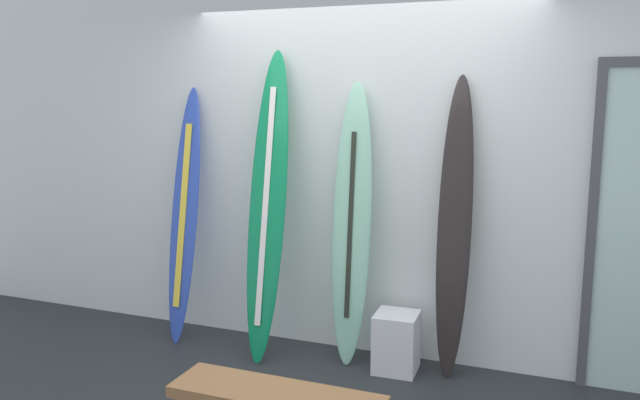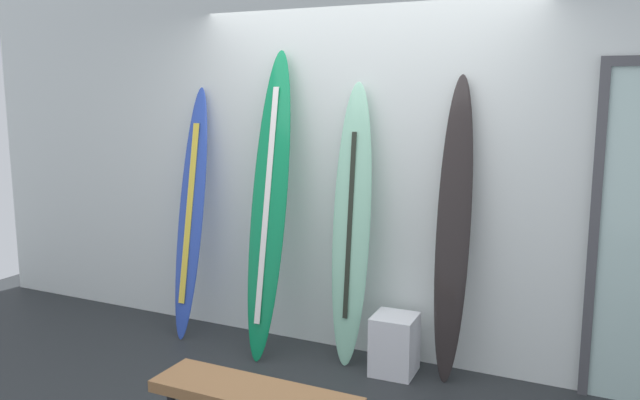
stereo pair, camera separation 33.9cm
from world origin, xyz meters
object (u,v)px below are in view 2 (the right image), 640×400
object	(u,v)px
surfboard_charcoal	(453,234)
display_block_left	(394,344)
surfboard_cobalt	(191,213)
surfboard_emerald	(269,205)
bench	(254,400)
surfboard_seafoam	(352,225)

from	to	relation	value
surfboard_charcoal	display_block_left	world-z (taller)	surfboard_charcoal
surfboard_charcoal	display_block_left	bearing A→B (deg)	-164.66
surfboard_cobalt	surfboard_charcoal	size ratio (longest dim) A/B	0.96
display_block_left	surfboard_cobalt	bearing A→B (deg)	179.20
surfboard_emerald	surfboard_charcoal	bearing A→B (deg)	6.07
surfboard_cobalt	surfboard_emerald	world-z (taller)	surfboard_emerald
display_block_left	bench	size ratio (longest dim) A/B	0.38
surfboard_cobalt	surfboard_emerald	bearing A→B (deg)	-5.05
surfboard_cobalt	bench	xyz separation A→B (m)	(1.46, -1.46, -0.58)
surfboard_cobalt	surfboard_charcoal	bearing A→B (deg)	2.06
surfboard_seafoam	display_block_left	bearing A→B (deg)	-10.58
surfboard_cobalt	surfboard_emerald	xyz separation A→B (m)	(0.74, -0.07, 0.13)
surfboard_seafoam	bench	world-z (taller)	surfboard_seafoam
surfboard_cobalt	surfboard_charcoal	xyz separation A→B (m)	(2.05, 0.07, 0.02)
surfboard_emerald	display_block_left	bearing A→B (deg)	2.52
surfboard_emerald	surfboard_charcoal	size ratio (longest dim) A/B	1.09
surfboard_cobalt	display_block_left	xyz separation A→B (m)	(1.69, -0.02, -0.77)
surfboard_cobalt	display_block_left	world-z (taller)	surfboard_cobalt
display_block_left	bench	world-z (taller)	bench
bench	surfboard_cobalt	bearing A→B (deg)	134.97
surfboard_seafoam	display_block_left	size ratio (longest dim) A/B	4.84
surfboard_cobalt	surfboard_emerald	size ratio (longest dim) A/B	0.88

